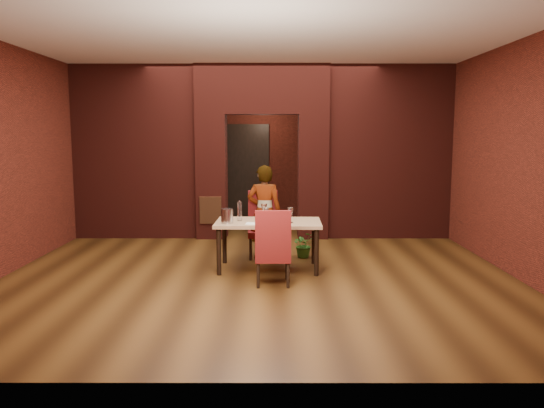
{
  "coord_description": "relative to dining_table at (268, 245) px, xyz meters",
  "views": [
    {
      "loc": [
        0.2,
        -7.94,
        1.94
      ],
      "look_at": [
        0.19,
        0.0,
        0.89
      ],
      "focal_mm": 35.0,
      "sensor_mm": 36.0,
      "label": 1
    }
  ],
  "objects": [
    {
      "name": "floor",
      "position": [
        -0.13,
        0.45,
        -0.35
      ],
      "size": [
        8.0,
        8.0,
        0.0
      ],
      "primitive_type": "plane",
      "color": "#4D3013",
      "rests_on": "ground"
    },
    {
      "name": "ceiling",
      "position": [
        -0.13,
        0.45,
        2.85
      ],
      "size": [
        7.0,
        8.0,
        0.04
      ],
      "primitive_type": "cube",
      "color": "silver",
      "rests_on": "ground"
    },
    {
      "name": "wall_back",
      "position": [
        -0.13,
        4.45,
        1.25
      ],
      "size": [
        7.0,
        0.04,
        3.2
      ],
      "primitive_type": "cube",
      "color": "maroon",
      "rests_on": "ground"
    },
    {
      "name": "wall_front",
      "position": [
        -0.13,
        -3.55,
        1.25
      ],
      "size": [
        7.0,
        0.04,
        3.2
      ],
      "primitive_type": "cube",
      "color": "maroon",
      "rests_on": "ground"
    },
    {
      "name": "wall_left",
      "position": [
        -3.63,
        0.45,
        1.25
      ],
      "size": [
        0.04,
        8.0,
        3.2
      ],
      "primitive_type": "cube",
      "color": "maroon",
      "rests_on": "ground"
    },
    {
      "name": "wall_right",
      "position": [
        3.37,
        0.45,
        1.25
      ],
      "size": [
        0.04,
        8.0,
        3.2
      ],
      "primitive_type": "cube",
      "color": "maroon",
      "rests_on": "ground"
    },
    {
      "name": "pillar_left",
      "position": [
        -1.08,
        2.45,
        0.8
      ],
      "size": [
        0.55,
        0.55,
        2.3
      ],
      "primitive_type": "cube",
      "color": "maroon",
      "rests_on": "ground"
    },
    {
      "name": "pillar_right",
      "position": [
        0.82,
        2.45,
        0.8
      ],
      "size": [
        0.55,
        0.55,
        2.3
      ],
      "primitive_type": "cube",
      "color": "maroon",
      "rests_on": "ground"
    },
    {
      "name": "lintel",
      "position": [
        -0.13,
        2.45,
        2.4
      ],
      "size": [
        2.45,
        0.55,
        0.9
      ],
      "primitive_type": "cube",
      "color": "maroon",
      "rests_on": "ground"
    },
    {
      "name": "wing_wall_left",
      "position": [
        -2.5,
        2.45,
        1.25
      ],
      "size": [
        2.28,
        0.35,
        3.2
      ],
      "primitive_type": "cube",
      "color": "maroon",
      "rests_on": "ground"
    },
    {
      "name": "wing_wall_right",
      "position": [
        2.23,
        2.45,
        1.25
      ],
      "size": [
        2.28,
        0.35,
        3.2
      ],
      "primitive_type": "cube",
      "color": "maroon",
      "rests_on": "ground"
    },
    {
      "name": "vent_panel",
      "position": [
        -1.08,
        2.16,
        0.2
      ],
      "size": [
        0.4,
        0.03,
        0.5
      ],
      "primitive_type": "cube",
      "color": "#9F552E",
      "rests_on": "ground"
    },
    {
      "name": "rear_door",
      "position": [
        -0.53,
        4.39,
        0.7
      ],
      "size": [
        0.9,
        0.08,
        2.1
      ],
      "primitive_type": "cube",
      "color": "black",
      "rests_on": "ground"
    },
    {
      "name": "rear_door_frame",
      "position": [
        -0.53,
        4.35,
        0.7
      ],
      "size": [
        1.02,
        0.04,
        2.22
      ],
      "primitive_type": "cube",
      "color": "black",
      "rests_on": "ground"
    },
    {
      "name": "dining_table",
      "position": [
        0.0,
        0.0,
        0.0
      ],
      "size": [
        1.52,
        0.88,
        0.7
      ],
      "primitive_type": "cube",
      "rotation": [
        0.0,
        0.0,
        -0.02
      ],
      "color": "tan",
      "rests_on": "ground"
    },
    {
      "name": "chair_far",
      "position": [
        -0.09,
        0.75,
        0.17
      ],
      "size": [
        0.49,
        0.49,
        1.04
      ],
      "primitive_type": "cube",
      "rotation": [
        0.0,
        0.0,
        0.04
      ],
      "color": "maroon",
      "rests_on": "ground"
    },
    {
      "name": "chair_near",
      "position": [
        0.06,
        -0.77,
        0.15
      ],
      "size": [
        0.46,
        0.46,
        1.0
      ],
      "primitive_type": "cube",
      "rotation": [
        0.0,
        0.0,
        3.16
      ],
      "color": "maroon",
      "rests_on": "ground"
    },
    {
      "name": "person_seated",
      "position": [
        -0.07,
        0.68,
        0.38
      ],
      "size": [
        0.57,
        0.41,
        1.47
      ],
      "primitive_type": "imported",
      "rotation": [
        0.0,
        0.0,
        3.02
      ],
      "color": "white",
      "rests_on": "ground"
    },
    {
      "name": "wine_glass_a",
      "position": [
        -0.06,
        0.15,
        0.47
      ],
      "size": [
        0.09,
        0.09,
        0.23
      ],
      "primitive_type": null,
      "color": "white",
      "rests_on": "dining_table"
    },
    {
      "name": "wine_glass_b",
      "position": [
        -0.03,
        0.04,
        0.45
      ],
      "size": [
        0.08,
        0.08,
        0.19
      ],
      "primitive_type": null,
      "color": "white",
      "rests_on": "dining_table"
    },
    {
      "name": "wine_glass_c",
      "position": [
        0.31,
        -0.13,
        0.46
      ],
      "size": [
        0.09,
        0.09,
        0.22
      ],
      "primitive_type": null,
      "color": "silver",
      "rests_on": "dining_table"
    },
    {
      "name": "tasting_sheet",
      "position": [
        -0.18,
        -0.21,
        0.35
      ],
      "size": [
        0.28,
        0.22,
        0.0
      ],
      "primitive_type": "cube",
      "rotation": [
        0.0,
        0.0,
        -0.1
      ],
      "color": "white",
      "rests_on": "dining_table"
    },
    {
      "name": "wine_bucket",
      "position": [
        -0.57,
        -0.18,
        0.45
      ],
      "size": [
        0.17,
        0.17,
        0.21
      ],
      "primitive_type": "cylinder",
      "color": "#A9A9AF",
      "rests_on": "dining_table"
    },
    {
      "name": "water_bottle",
      "position": [
        -0.41,
        0.05,
        0.5
      ],
      "size": [
        0.07,
        0.07,
        0.29
      ],
      "primitive_type": "cylinder",
      "color": "silver",
      "rests_on": "dining_table"
    },
    {
      "name": "potted_plant",
      "position": [
        0.56,
        0.74,
        -0.15
      ],
      "size": [
        0.46,
        0.43,
        0.41
      ],
      "primitive_type": "imported",
      "rotation": [
        0.0,
        0.0,
        0.35
      ],
      "color": "#2A6520",
      "rests_on": "ground"
    }
  ]
}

